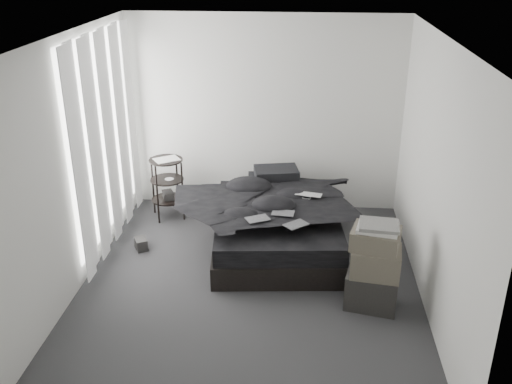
# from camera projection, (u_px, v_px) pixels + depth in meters

# --- Properties ---
(floor) EXTENTS (3.60, 4.20, 0.01)m
(floor) POSITION_uv_depth(u_px,v_px,m) (249.00, 286.00, 6.12)
(floor) COLOR #313134
(floor) RESTS_ON ground
(ceiling) EXTENTS (3.60, 4.20, 0.01)m
(ceiling) POSITION_uv_depth(u_px,v_px,m) (248.00, 38.00, 5.08)
(ceiling) COLOR white
(ceiling) RESTS_ON ground
(wall_back) EXTENTS (3.60, 0.01, 2.60)m
(wall_back) POSITION_uv_depth(u_px,v_px,m) (265.00, 115.00, 7.52)
(wall_back) COLOR silver
(wall_back) RESTS_ON ground
(wall_front) EXTENTS (3.60, 0.01, 2.60)m
(wall_front) POSITION_uv_depth(u_px,v_px,m) (217.00, 293.00, 3.68)
(wall_front) COLOR silver
(wall_front) RESTS_ON ground
(wall_left) EXTENTS (0.01, 4.20, 2.60)m
(wall_left) POSITION_uv_depth(u_px,v_px,m) (71.00, 168.00, 5.75)
(wall_left) COLOR silver
(wall_left) RESTS_ON ground
(wall_right) EXTENTS (0.01, 4.20, 2.60)m
(wall_right) POSITION_uv_depth(u_px,v_px,m) (436.00, 179.00, 5.46)
(wall_right) COLOR silver
(wall_right) RESTS_ON ground
(window_left) EXTENTS (0.02, 2.00, 2.30)m
(window_left) POSITION_uv_depth(u_px,v_px,m) (103.00, 135.00, 6.54)
(window_left) COLOR white
(window_left) RESTS_ON wall_left
(curtain_left) EXTENTS (0.06, 2.12, 2.48)m
(curtain_left) POSITION_uv_depth(u_px,v_px,m) (108.00, 141.00, 6.57)
(curtain_left) COLOR white
(curtain_left) RESTS_ON wall_left
(bed) EXTENTS (1.66, 2.08, 0.26)m
(bed) POSITION_uv_depth(u_px,v_px,m) (277.00, 237.00, 6.86)
(bed) COLOR black
(bed) RESTS_ON floor
(mattress) EXTENTS (1.60, 2.02, 0.21)m
(mattress) POSITION_uv_depth(u_px,v_px,m) (277.00, 219.00, 6.76)
(mattress) COLOR black
(mattress) RESTS_ON bed
(duvet) EXTENTS (1.59, 1.80, 0.23)m
(duvet) POSITION_uv_depth(u_px,v_px,m) (277.00, 204.00, 6.63)
(duvet) COLOR black
(duvet) RESTS_ON mattress
(pillow_lower) EXTENTS (0.62, 0.45, 0.13)m
(pillow_lower) POSITION_uv_depth(u_px,v_px,m) (271.00, 181.00, 7.39)
(pillow_lower) COLOR black
(pillow_lower) RESTS_ON mattress
(pillow_upper) EXTENTS (0.61, 0.48, 0.12)m
(pillow_upper) POSITION_uv_depth(u_px,v_px,m) (276.00, 173.00, 7.32)
(pillow_upper) COLOR black
(pillow_upper) RESTS_ON pillow_lower
(laptop) EXTENTS (0.35, 0.26, 0.02)m
(laptop) POSITION_uv_depth(u_px,v_px,m) (308.00, 191.00, 6.67)
(laptop) COLOR silver
(laptop) RESTS_ON duvet
(comic_a) EXTENTS (0.29, 0.26, 0.01)m
(comic_a) POSITION_uv_depth(u_px,v_px,m) (258.00, 213.00, 6.15)
(comic_a) COLOR black
(comic_a) RESTS_ON duvet
(comic_b) EXTENTS (0.26, 0.19, 0.01)m
(comic_b) POSITION_uv_depth(u_px,v_px,m) (283.00, 207.00, 6.28)
(comic_b) COLOR black
(comic_b) RESTS_ON duvet
(comic_c) EXTENTS (0.29, 0.28, 0.01)m
(comic_c) POSITION_uv_depth(u_px,v_px,m) (296.00, 218.00, 6.02)
(comic_c) COLOR black
(comic_c) RESTS_ON duvet
(side_stand) EXTENTS (0.58, 0.58, 0.80)m
(side_stand) POSITION_uv_depth(u_px,v_px,m) (168.00, 189.00, 7.52)
(side_stand) COLOR black
(side_stand) RESTS_ON floor
(papers) EXTENTS (0.39, 0.36, 0.02)m
(papers) POSITION_uv_depth(u_px,v_px,m) (167.00, 160.00, 7.35)
(papers) COLOR white
(papers) RESTS_ON side_stand
(floor_books) EXTENTS (0.20, 0.22, 0.13)m
(floor_books) POSITION_uv_depth(u_px,v_px,m) (141.00, 244.00, 6.83)
(floor_books) COLOR black
(floor_books) RESTS_ON floor
(box_lower) EXTENTS (0.58, 0.49, 0.37)m
(box_lower) POSITION_uv_depth(u_px,v_px,m) (372.00, 289.00, 5.73)
(box_lower) COLOR black
(box_lower) RESTS_ON floor
(box_mid) EXTENTS (0.52, 0.44, 0.29)m
(box_mid) POSITION_uv_depth(u_px,v_px,m) (376.00, 261.00, 5.59)
(box_mid) COLOR #585346
(box_mid) RESTS_ON box_lower
(box_upper) EXTENTS (0.53, 0.47, 0.20)m
(box_upper) POSITION_uv_depth(u_px,v_px,m) (376.00, 239.00, 5.50)
(box_upper) COLOR #585346
(box_upper) RESTS_ON box_mid
(art_book_white) EXTENTS (0.44, 0.38, 0.04)m
(art_book_white) POSITION_uv_depth(u_px,v_px,m) (378.00, 228.00, 5.45)
(art_book_white) COLOR silver
(art_book_white) RESTS_ON box_upper
(art_book_snake) EXTENTS (0.40, 0.33, 0.04)m
(art_book_snake) POSITION_uv_depth(u_px,v_px,m) (379.00, 225.00, 5.43)
(art_book_snake) COLOR silver
(art_book_snake) RESTS_ON art_book_white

